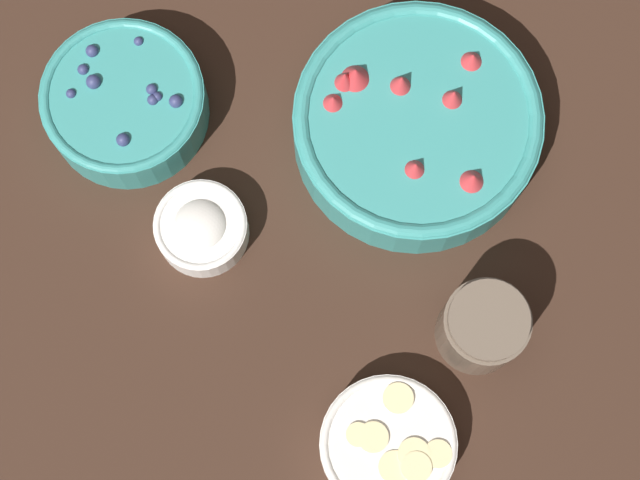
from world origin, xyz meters
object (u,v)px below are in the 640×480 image
bowl_strawberries (416,124)px  jar_chocolate (482,328)px  bowl_bananas (388,445)px  bowl_blueberries (125,102)px  bowl_cream (201,228)px

bowl_strawberries → jar_chocolate: bearing=116.7°
bowl_bananas → bowl_strawberries: bearing=-84.9°
bowl_blueberries → bowl_cream: bearing=132.7°
bowl_bananas → bowl_cream: bearing=-38.4°
bowl_cream → jar_chocolate: jar_chocolate is taller
bowl_strawberries → bowl_cream: 0.25m
bowl_bananas → jar_chocolate: bearing=-118.7°
bowl_strawberries → bowl_cream: size_ratio=2.69×
bowl_strawberries → bowl_bananas: (-0.03, 0.33, -0.01)m
bowl_bananas → bowl_cream: size_ratio=1.40×
jar_chocolate → bowl_bananas: bearing=61.3°
bowl_bananas → bowl_cream: 0.30m
bowl_bananas → jar_chocolate: (-0.07, -0.13, 0.02)m
bowl_strawberries → bowl_blueberries: bearing=6.0°
bowl_blueberries → bowl_bananas: (-0.34, 0.30, -0.01)m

